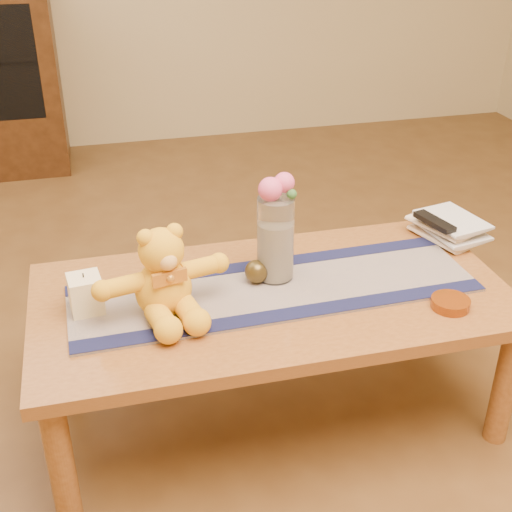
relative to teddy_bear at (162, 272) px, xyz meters
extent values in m
plane|color=#513417|center=(0.32, 0.03, -0.58)|extent=(5.50, 5.50, 0.00)
cube|color=brown|center=(0.32, 0.03, -0.15)|extent=(1.40, 0.70, 0.04)
cylinder|color=brown|center=(-0.32, -0.26, -0.38)|extent=(0.07, 0.07, 0.41)
cylinder|color=brown|center=(0.96, -0.26, -0.38)|extent=(0.07, 0.07, 0.41)
cylinder|color=brown|center=(-0.32, 0.32, -0.38)|extent=(0.07, 0.07, 0.41)
cylinder|color=brown|center=(0.96, 0.32, -0.38)|extent=(0.07, 0.07, 0.41)
cube|color=#201B4C|center=(0.33, 0.04, -0.13)|extent=(1.21, 0.38, 0.01)
cube|color=#13163A|center=(0.33, -0.11, -0.12)|extent=(1.20, 0.09, 0.00)
cube|color=#13163A|center=(0.33, 0.18, -0.12)|extent=(1.20, 0.09, 0.00)
cube|color=#FFF1BB|center=(-0.21, 0.05, -0.07)|extent=(0.10, 0.10, 0.11)
cylinder|color=black|center=(-0.21, 0.05, -0.01)|extent=(0.00, 0.00, 0.01)
cylinder|color=silver|center=(0.35, 0.10, 0.01)|extent=(0.11, 0.11, 0.26)
cylinder|color=beige|center=(0.35, 0.10, -0.03)|extent=(0.09, 0.09, 0.18)
sphere|color=#EA5285|center=(0.33, 0.09, 0.17)|extent=(0.07, 0.07, 0.07)
sphere|color=#EA5285|center=(0.37, 0.11, 0.18)|extent=(0.06, 0.06, 0.06)
sphere|color=#49579F|center=(0.36, 0.14, 0.16)|extent=(0.04, 0.04, 0.04)
sphere|color=#49579F|center=(0.32, 0.12, 0.16)|extent=(0.04, 0.04, 0.04)
sphere|color=#33662D|center=(0.39, 0.08, 0.15)|extent=(0.03, 0.03, 0.03)
sphere|color=#463817|center=(0.29, 0.09, -0.09)|extent=(0.07, 0.07, 0.07)
imported|color=#F8DFC0|center=(0.91, 0.20, -0.12)|extent=(0.23, 0.26, 0.02)
imported|color=#F8DFC0|center=(0.92, 0.20, -0.10)|extent=(0.20, 0.25, 0.02)
imported|color=#F8DFC0|center=(0.91, 0.20, -0.08)|extent=(0.23, 0.27, 0.02)
imported|color=#F8DFC0|center=(0.92, 0.20, -0.06)|extent=(0.21, 0.25, 0.02)
cube|color=black|center=(0.92, 0.19, -0.05)|extent=(0.08, 0.17, 0.02)
cylinder|color=#BF5914|center=(0.79, -0.18, -0.12)|extent=(0.14, 0.14, 0.03)
camera|label=1|loc=(-0.15, -1.63, 0.94)|focal=48.16mm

